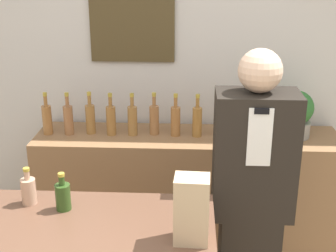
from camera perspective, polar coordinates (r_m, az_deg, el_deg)
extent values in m
cube|color=silver|center=(3.35, 0.68, 7.64)|extent=(5.20, 0.06, 2.70)
cube|color=#4A3B21|center=(3.28, -4.40, 12.36)|extent=(0.58, 0.02, 0.53)
cube|color=#8E6642|center=(3.37, 2.28, -8.46)|extent=(2.07, 0.48, 0.92)
cube|color=brown|center=(2.14, -13.35, -12.38)|extent=(1.37, 0.66, 0.04)
cube|color=black|center=(2.45, 10.49, -3.51)|extent=(0.42, 0.25, 0.67)
cube|color=white|center=(2.27, 11.12, -1.39)|extent=(0.12, 0.01, 0.29)
cube|color=black|center=(2.23, 11.35, 1.79)|extent=(0.07, 0.01, 0.03)
sphere|color=#DBB293|center=(2.31, 11.18, 6.63)|extent=(0.22, 0.22, 0.22)
cylinder|color=#9E998E|center=(3.26, 15.16, -0.34)|extent=(0.20, 0.20, 0.11)
sphere|color=#2D6B2D|center=(3.22, 15.40, 2.17)|extent=(0.23, 0.23, 0.23)
cube|color=tan|center=(1.91, 2.89, -10.15)|extent=(0.15, 0.12, 0.29)
cylinder|color=tan|center=(2.32, -16.62, -7.65)|extent=(0.07, 0.07, 0.13)
cylinder|color=tan|center=(2.28, -16.83, -5.76)|extent=(0.03, 0.03, 0.04)
cylinder|color=#B29933|center=(2.27, -16.90, -5.09)|extent=(0.03, 0.03, 0.01)
cylinder|color=#2D4A1B|center=(2.23, -12.67, -8.45)|extent=(0.07, 0.07, 0.13)
cylinder|color=#2D4A1B|center=(2.19, -12.84, -6.50)|extent=(0.03, 0.03, 0.04)
cylinder|color=#B29933|center=(2.18, -12.90, -5.80)|extent=(0.03, 0.03, 0.01)
cylinder|color=#9D6737|center=(3.28, -14.51, 0.71)|extent=(0.06, 0.06, 0.20)
cylinder|color=#9D6737|center=(3.24, -14.72, 2.96)|extent=(0.02, 0.02, 0.07)
cylinder|color=#B29933|center=(3.23, -14.79, 3.76)|extent=(0.03, 0.03, 0.02)
cylinder|color=#9B653E|center=(3.25, -12.04, 0.70)|extent=(0.06, 0.06, 0.20)
cylinder|color=#9B653E|center=(3.20, -12.21, 2.98)|extent=(0.02, 0.02, 0.07)
cylinder|color=#B29933|center=(3.19, -12.27, 3.79)|extent=(0.03, 0.03, 0.02)
cylinder|color=#9C6B36|center=(3.24, -9.43, 0.81)|extent=(0.06, 0.06, 0.20)
cylinder|color=#9C6B36|center=(3.19, -9.57, 3.10)|extent=(0.02, 0.02, 0.07)
cylinder|color=#B29933|center=(3.18, -9.62, 3.91)|extent=(0.03, 0.03, 0.02)
cylinder|color=#9B6934|center=(3.19, -6.95, 0.64)|extent=(0.06, 0.06, 0.20)
cylinder|color=#9B6934|center=(3.15, -7.06, 2.96)|extent=(0.02, 0.02, 0.07)
cylinder|color=#B29933|center=(3.13, -7.09, 3.79)|extent=(0.03, 0.03, 0.02)
cylinder|color=olive|center=(3.17, -4.35, 0.62)|extent=(0.06, 0.06, 0.20)
cylinder|color=olive|center=(3.13, -4.41, 2.96)|extent=(0.02, 0.02, 0.07)
cylinder|color=#B29933|center=(3.11, -4.44, 3.78)|extent=(0.03, 0.03, 0.02)
cylinder|color=#9A663C|center=(3.18, -1.69, 0.71)|extent=(0.06, 0.06, 0.20)
cylinder|color=#9A663C|center=(3.13, -1.72, 3.04)|extent=(0.02, 0.02, 0.07)
cylinder|color=#B29933|center=(3.12, -1.73, 3.87)|extent=(0.03, 0.03, 0.02)
cylinder|color=#A16937|center=(3.15, 0.92, 0.55)|extent=(0.06, 0.06, 0.20)
cylinder|color=#A16937|center=(3.11, 0.94, 2.90)|extent=(0.02, 0.02, 0.07)
cylinder|color=#B29933|center=(3.09, 0.94, 3.74)|extent=(0.03, 0.03, 0.02)
cylinder|color=#A06D33|center=(3.14, 3.57, 0.48)|extent=(0.06, 0.06, 0.20)
cylinder|color=#A06D33|center=(3.10, 3.63, 2.83)|extent=(0.02, 0.02, 0.07)
cylinder|color=#B29933|center=(3.09, 3.64, 3.67)|extent=(0.03, 0.03, 0.02)
cylinder|color=olive|center=(3.15, 6.22, 0.42)|extent=(0.06, 0.06, 0.20)
cylinder|color=olive|center=(3.11, 6.32, 2.77)|extent=(0.02, 0.02, 0.07)
cylinder|color=#B29933|center=(3.09, 6.35, 3.60)|extent=(0.03, 0.03, 0.02)
cylinder|color=#A26F31|center=(3.16, 8.87, 0.35)|extent=(0.06, 0.06, 0.20)
cylinder|color=#A26F31|center=(3.11, 9.00, 2.69)|extent=(0.02, 0.02, 0.07)
cylinder|color=#B29933|center=(3.10, 9.04, 3.52)|extent=(0.03, 0.03, 0.02)
cylinder|color=olive|center=(3.18, 11.46, 0.36)|extent=(0.06, 0.06, 0.20)
cylinder|color=olive|center=(3.14, 11.62, 2.68)|extent=(0.02, 0.02, 0.07)
cylinder|color=#B29933|center=(3.13, 11.68, 3.50)|extent=(0.03, 0.03, 0.02)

